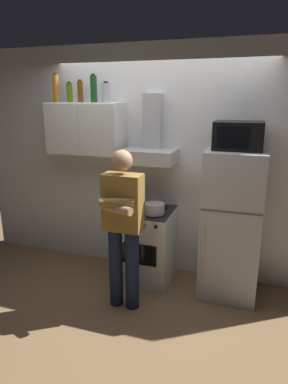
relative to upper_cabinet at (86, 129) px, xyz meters
name	(u,v)px	position (x,y,z in m)	size (l,w,h in m)	color
ground_plane	(144,289)	(0.85, -0.37, -1.75)	(7.00, 7.00, 0.00)	olive
back_wall_tiled	(160,163)	(0.85, 0.23, -0.40)	(4.80, 0.10, 2.70)	white
upper_cabinet	(86,129)	(0.00, 0.00, 0.00)	(0.90, 0.37, 0.60)	white
stove_oven	(147,245)	(0.80, -0.13, -1.32)	(0.60, 0.62, 0.87)	white
range_hood	(150,145)	(0.80, 0.00, -0.15)	(0.60, 0.44, 0.75)	#B7BABF
refrigerator	(232,225)	(1.75, -0.12, -0.95)	(0.60, 0.62, 1.60)	silver
microwave	(238,136)	(1.75, -0.11, -0.01)	(0.48, 0.37, 0.28)	black
person_standing	(123,225)	(0.75, -0.73, -0.85)	(0.38, 0.33, 1.64)	#192342
cooking_pot	(155,209)	(0.93, -0.24, -0.82)	(0.32, 0.22, 0.12)	#B7BABF
bottle_liquor_amber	(56,88)	(-0.34, -0.03, 0.46)	(0.07, 0.07, 0.33)	#B7721E
bottle_canister_steel	(106,93)	(0.28, 0.00, 0.41)	(0.09, 0.09, 0.23)	#B2B5BA
bottle_wine_green	(94,89)	(0.12, 0.02, 0.45)	(0.08, 0.08, 0.31)	#19471E
bottle_olive_oil	(70,93)	(-0.17, -0.02, 0.41)	(0.07, 0.07, 0.23)	#4C6B19
bottle_beer_brown	(80,92)	(-0.07, 0.04, 0.42)	(0.06, 0.06, 0.25)	brown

